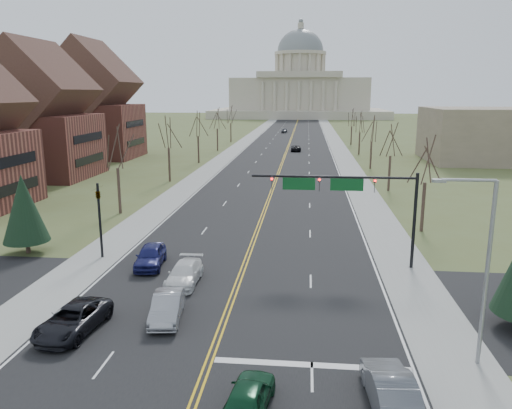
% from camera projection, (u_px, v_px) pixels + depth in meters
% --- Properties ---
extents(ground, '(600.00, 600.00, 0.00)m').
position_uv_depth(ground, '(213.00, 349.00, 25.48)').
color(ground, '#50582C').
rests_on(ground, ground).
extents(road, '(20.00, 380.00, 0.01)m').
position_uv_depth(road, '(290.00, 142.00, 132.24)').
color(road, black).
rests_on(road, ground).
extents(cross_road, '(120.00, 14.00, 0.01)m').
position_uv_depth(cross_road, '(231.00, 302.00, 31.31)').
color(cross_road, black).
rests_on(cross_road, ground).
extents(sidewalk_left, '(4.00, 380.00, 0.03)m').
position_uv_depth(sidewalk_left, '(245.00, 141.00, 133.43)').
color(sidewalk_left, gray).
rests_on(sidewalk_left, ground).
extents(sidewalk_right, '(4.00, 380.00, 0.03)m').
position_uv_depth(sidewalk_right, '(336.00, 142.00, 131.05)').
color(sidewalk_right, gray).
rests_on(sidewalk_right, ground).
extents(center_line, '(0.42, 380.00, 0.01)m').
position_uv_depth(center_line, '(290.00, 142.00, 132.24)').
color(center_line, gold).
rests_on(center_line, road).
extents(edge_line_left, '(0.15, 380.00, 0.01)m').
position_uv_depth(edge_line_left, '(253.00, 142.00, 133.21)').
color(edge_line_left, silver).
rests_on(edge_line_left, road).
extents(edge_line_right, '(0.15, 380.00, 0.01)m').
position_uv_depth(edge_line_right, '(327.00, 142.00, 131.27)').
color(edge_line_right, silver).
rests_on(edge_line_right, road).
extents(stop_bar, '(9.50, 0.50, 0.01)m').
position_uv_depth(stop_bar, '(312.00, 365.00, 24.02)').
color(stop_bar, silver).
rests_on(stop_bar, road).
extents(capitol, '(90.00, 60.00, 50.00)m').
position_uv_depth(capitol, '(300.00, 90.00, 264.91)').
color(capitol, '#AFAB92').
rests_on(capitol, ground).
extents(signal_mast, '(12.12, 0.44, 7.20)m').
position_uv_depth(signal_mast, '(346.00, 191.00, 36.58)').
color(signal_mast, black).
rests_on(signal_mast, ground).
extents(signal_left, '(0.32, 0.36, 6.00)m').
position_uv_depth(signal_left, '(99.00, 212.00, 38.91)').
color(signal_left, black).
rests_on(signal_left, ground).
extents(street_light, '(2.90, 0.25, 9.07)m').
position_uv_depth(street_light, '(482.00, 261.00, 23.07)').
color(street_light, gray).
rests_on(street_light, ground).
extents(tree_r_0, '(3.74, 3.74, 8.50)m').
position_uv_depth(tree_r_0, '(426.00, 162.00, 45.80)').
color(tree_r_0, '#34251E').
rests_on(tree_r_0, ground).
extents(tree_l_0, '(3.96, 3.96, 9.00)m').
position_uv_depth(tree_l_0, '(117.00, 150.00, 52.67)').
color(tree_l_0, '#34251E').
rests_on(tree_l_0, ground).
extents(tree_r_1, '(3.74, 3.74, 8.50)m').
position_uv_depth(tree_r_1, '(391.00, 142.00, 65.21)').
color(tree_r_1, '#34251E').
rests_on(tree_r_1, ground).
extents(tree_l_1, '(3.96, 3.96, 9.00)m').
position_uv_depth(tree_l_1, '(168.00, 134.00, 72.08)').
color(tree_l_1, '#34251E').
rests_on(tree_l_1, ground).
extents(tree_r_2, '(3.74, 3.74, 8.50)m').
position_uv_depth(tree_r_2, '(372.00, 130.00, 84.62)').
color(tree_r_2, '#34251E').
rests_on(tree_r_2, ground).
extents(tree_l_2, '(3.96, 3.96, 9.00)m').
position_uv_depth(tree_l_2, '(198.00, 125.00, 91.49)').
color(tree_l_2, '#34251E').
rests_on(tree_l_2, ground).
extents(tree_r_3, '(3.74, 3.74, 8.50)m').
position_uv_depth(tree_r_3, '(360.00, 123.00, 104.04)').
color(tree_r_3, '#34251E').
rests_on(tree_r_3, ground).
extents(tree_l_3, '(3.96, 3.96, 9.00)m').
position_uv_depth(tree_l_3, '(217.00, 120.00, 110.90)').
color(tree_l_3, '#34251E').
rests_on(tree_l_3, ground).
extents(tree_r_4, '(3.74, 3.74, 8.50)m').
position_uv_depth(tree_r_4, '(352.00, 118.00, 123.45)').
color(tree_r_4, '#34251E').
rests_on(tree_r_4, ground).
extents(tree_l_4, '(3.96, 3.96, 9.00)m').
position_uv_depth(tree_l_4, '(231.00, 116.00, 130.31)').
color(tree_l_4, '#34251E').
rests_on(tree_l_4, ground).
extents(conifer_l, '(3.64, 3.64, 6.50)m').
position_uv_depth(conifer_l, '(24.00, 208.00, 40.03)').
color(conifer_l, '#34251E').
rests_on(conifer_l, ground).
extents(bldg_left_mid, '(15.10, 14.28, 20.75)m').
position_uv_depth(bldg_left_mid, '(40.00, 121.00, 75.70)').
color(bldg_left_mid, brown).
rests_on(bldg_left_mid, ground).
extents(bldg_left_far, '(17.10, 14.28, 23.25)m').
position_uv_depth(bldg_left_far, '(93.00, 109.00, 98.97)').
color(bldg_left_far, brown).
rests_on(bldg_left_far, ground).
extents(bldg_right_mass, '(25.00, 20.00, 10.00)m').
position_uv_depth(bldg_right_mass, '(496.00, 135.00, 94.18)').
color(bldg_right_mass, '#746752').
rests_on(bldg_right_mass, ground).
extents(car_nb_inner_lead, '(2.19, 4.39, 1.44)m').
position_uv_depth(car_nb_inner_lead, '(248.00, 397.00, 20.32)').
color(car_nb_inner_lead, '#0D3A20').
rests_on(car_nb_inner_lead, road).
extents(car_nb_outer_lead, '(2.09, 5.03, 1.62)m').
position_uv_depth(car_nb_outer_lead, '(390.00, 388.00, 20.72)').
color(car_nb_outer_lead, '#575A60').
rests_on(car_nb_outer_lead, road).
extents(car_sb_inner_lead, '(2.16, 4.72, 1.50)m').
position_uv_depth(car_sb_inner_lead, '(167.00, 307.00, 28.74)').
color(car_sb_inner_lead, gray).
rests_on(car_sb_inner_lead, road).
extents(car_sb_outer_lead, '(2.96, 5.51, 1.47)m').
position_uv_depth(car_sb_outer_lead, '(73.00, 320.00, 27.16)').
color(car_sb_outer_lead, black).
rests_on(car_sb_outer_lead, road).
extents(car_sb_inner_second, '(2.02, 4.90, 1.42)m').
position_uv_depth(car_sb_inner_second, '(184.00, 274.00, 34.12)').
color(car_sb_inner_second, silver).
rests_on(car_sb_inner_second, road).
extents(car_sb_outer_second, '(2.50, 5.00, 1.64)m').
position_uv_depth(car_sb_outer_second, '(150.00, 256.00, 37.48)').
color(car_sb_outer_second, navy).
rests_on(car_sb_outer_second, road).
extents(car_far_nb, '(2.35, 4.83, 1.32)m').
position_uv_depth(car_far_nb, '(296.00, 148.00, 111.56)').
color(car_far_nb, black).
rests_on(car_far_nb, road).
extents(car_far_sb, '(1.96, 4.38, 1.46)m').
position_uv_depth(car_far_sb, '(284.00, 131.00, 162.01)').
color(car_far_sb, '#48494F').
rests_on(car_far_sb, road).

